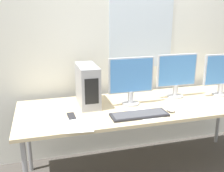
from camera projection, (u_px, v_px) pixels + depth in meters
wall_back at (129, 36)px, 2.87m from camera, size 8.00×0.07×2.70m
desk at (146, 108)px, 2.55m from camera, size 2.42×0.84×0.75m
pc_tower at (87, 85)px, 2.48m from camera, size 0.18×0.41×0.39m
monitor_main at (131, 79)px, 2.47m from camera, size 0.44×0.17×0.46m
monitor_right_near at (177, 74)px, 2.69m from camera, size 0.43×0.17×0.45m
monitor_right_far at (222, 73)px, 2.74m from camera, size 0.43×0.17×0.44m
keyboard at (139, 115)px, 2.26m from camera, size 0.50×0.17×0.02m
mouse at (171, 110)px, 2.35m from camera, size 0.07×0.10×0.03m
cell_phone at (71, 116)px, 2.25m from camera, size 0.07×0.14×0.01m
paper_sheet_left at (79, 124)px, 2.09m from camera, size 0.24×0.32×0.00m
paper_sheet_front at (145, 113)px, 2.31m from camera, size 0.27×0.33×0.00m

